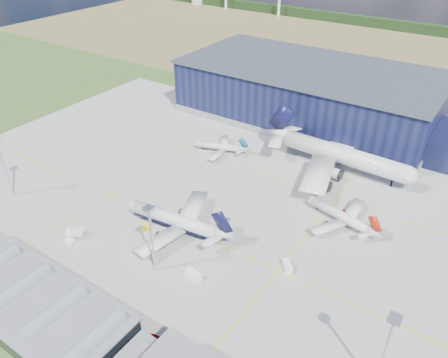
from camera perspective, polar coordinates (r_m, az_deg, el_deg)
ground at (r=154.98m, az=-4.32°, el=-3.92°), size 600.00×600.00×0.00m
apron at (r=161.38m, az=-2.14°, el=-2.18°), size 220.00×160.00×0.08m
farmland at (r=338.95m, az=19.94°, el=14.89°), size 600.00×220.00×0.01m
treeline at (r=413.78m, az=23.40°, el=17.73°), size 600.00×8.00×8.00m
hangar at (r=221.08m, az=11.64°, el=10.54°), size 145.00×62.00×26.10m
glass_concourse at (r=128.22m, az=-24.07°, el=-14.54°), size 78.00×23.00×8.60m
light_mast_west at (r=172.25m, az=-27.01°, el=2.38°), size 2.60×2.60×23.00m
light_mast_center at (r=122.68m, az=-9.53°, el=-6.51°), size 2.60×2.60×23.00m
light_mast_east at (r=101.25m, az=20.61°, el=-19.29°), size 2.60×2.60×23.00m
airliner_navy at (r=142.37m, az=-6.51°, el=-4.55°), size 44.05×43.30×12.97m
airliner_red at (r=150.74m, az=14.94°, el=-4.07°), size 34.79×34.33×9.39m
airliner_widebody at (r=177.76m, az=15.43°, el=4.08°), size 67.82×66.46×21.29m
airliner_regional at (r=188.01m, az=-0.65°, el=4.63°), size 30.85×30.53×7.93m
gse_tug_b at (r=147.52m, az=-10.13°, el=-6.26°), size 2.04×2.98×1.27m
gse_van_a at (r=128.68m, az=-4.02°, el=-12.38°), size 5.38×3.05×2.22m
gse_van_b at (r=132.29m, az=8.26°, el=-11.21°), size 4.70×4.81×2.11m
gse_tug_c at (r=188.31m, az=15.82°, el=2.21°), size 2.89×3.59×1.36m
gse_van_c at (r=112.46m, az=-4.47°, el=-21.12°), size 6.23×4.81×2.69m
airstair at (r=149.11m, az=-18.83°, el=-6.78°), size 2.51×5.24×3.24m
car_a at (r=115.87m, az=-8.74°, el=-19.86°), size 3.97×2.12×1.28m
car_b at (r=134.88m, az=-19.85°, el=-12.51°), size 3.63×2.47×1.13m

